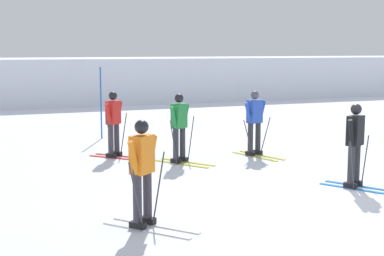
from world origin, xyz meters
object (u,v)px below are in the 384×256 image
object	(u,v)px
skier_green	(179,126)
skier_black	(355,143)
skier_red	(114,122)
skier_blue	(255,121)
trail_marker_pole	(101,103)
skier_orange	(143,170)

from	to	relation	value
skier_green	skier_black	bearing A→B (deg)	-55.55
skier_red	skier_green	distance (m)	1.86
skier_black	skier_red	xyz separation A→B (m)	(-3.81, 4.88, 0.00)
skier_red	skier_blue	distance (m)	3.67
skier_blue	skier_red	bearing A→B (deg)	162.45
skier_blue	trail_marker_pole	world-z (taller)	trail_marker_pole
trail_marker_pole	skier_orange	bearing A→B (deg)	-97.68
skier_black	skier_red	bearing A→B (deg)	127.98
skier_black	trail_marker_pole	bearing A→B (deg)	113.60
skier_green	skier_blue	distance (m)	2.17
skier_black	trail_marker_pole	xyz separation A→B (m)	(-3.49, 7.99, 0.20)
skier_black	trail_marker_pole	distance (m)	8.72
skier_black	skier_blue	bearing A→B (deg)	94.67
skier_black	trail_marker_pole	world-z (taller)	trail_marker_pole
skier_red	skier_orange	xyz separation A→B (m)	(-0.88, -5.79, 0.00)
skier_red	skier_green	xyz separation A→B (m)	(1.34, -1.28, 0.00)
skier_black	trail_marker_pole	size ratio (longest dim) A/B	0.76
skier_blue	trail_marker_pole	size ratio (longest dim) A/B	0.77
skier_orange	skier_blue	bearing A→B (deg)	46.91
skier_red	skier_blue	bearing A→B (deg)	-17.55
skier_orange	trail_marker_pole	bearing A→B (deg)	82.32
skier_green	trail_marker_pole	bearing A→B (deg)	103.11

